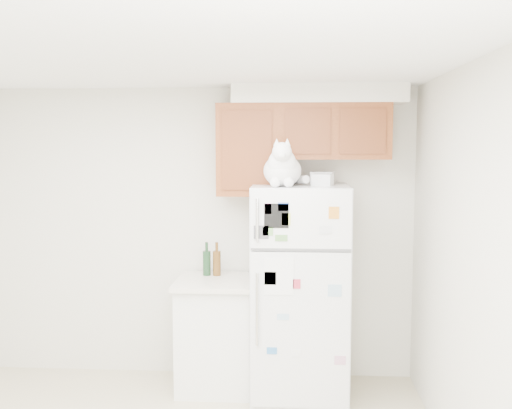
# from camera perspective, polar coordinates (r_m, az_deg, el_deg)

# --- Properties ---
(room_shell) EXTENTS (3.84, 4.04, 2.52)m
(room_shell) POSITION_cam_1_polar(r_m,az_deg,el_deg) (3.46, -9.00, -0.10)
(room_shell) COLOR beige
(room_shell) RESTS_ON ground_plane
(refrigerator) EXTENTS (0.76, 0.78, 1.70)m
(refrigerator) POSITION_cam_1_polar(r_m,az_deg,el_deg) (4.86, 4.20, -8.18)
(refrigerator) COLOR silver
(refrigerator) RESTS_ON ground_plane
(base_counter) EXTENTS (0.64, 0.64, 0.92)m
(base_counter) POSITION_cam_1_polar(r_m,az_deg,el_deg) (5.08, -3.82, -12.12)
(base_counter) COLOR white
(base_counter) RESTS_ON ground_plane
(cat) EXTENTS (0.36, 0.53, 0.37)m
(cat) POSITION_cam_1_polar(r_m,az_deg,el_deg) (4.59, 2.55, 3.47)
(cat) COLOR white
(cat) RESTS_ON refrigerator
(storage_box_back) EXTENTS (0.20, 0.16, 0.10)m
(storage_box_back) POSITION_cam_1_polar(r_m,az_deg,el_deg) (4.86, 6.33, 2.52)
(storage_box_back) COLOR white
(storage_box_back) RESTS_ON refrigerator
(storage_box_front) EXTENTS (0.18, 0.15, 0.09)m
(storage_box_front) POSITION_cam_1_polar(r_m,az_deg,el_deg) (4.69, 6.36, 2.35)
(storage_box_front) COLOR white
(storage_box_front) RESTS_ON refrigerator
(bottle_green) EXTENTS (0.07, 0.07, 0.28)m
(bottle_green) POSITION_cam_1_polar(r_m,az_deg,el_deg) (5.07, -4.72, -5.17)
(bottle_green) COLOR #19381E
(bottle_green) RESTS_ON base_counter
(bottle_amber) EXTENTS (0.07, 0.07, 0.28)m
(bottle_amber) POSITION_cam_1_polar(r_m,az_deg,el_deg) (5.06, -3.75, -5.19)
(bottle_amber) COLOR #593814
(bottle_amber) RESTS_ON base_counter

